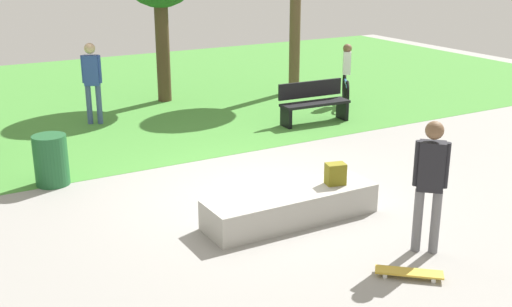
{
  "coord_description": "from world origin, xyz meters",
  "views": [
    {
      "loc": [
        -4.77,
        -8.32,
        3.78
      ],
      "look_at": [
        -0.12,
        -0.19,
        0.72
      ],
      "focal_mm": 44.87,
      "sensor_mm": 36.0,
      "label": 1
    }
  ],
  "objects": [
    {
      "name": "ground_plane",
      "position": [
        0.0,
        0.0,
        0.0
      ],
      "size": [
        28.0,
        28.0,
        0.0
      ],
      "primitive_type": "plane",
      "color": "gray"
    },
    {
      "name": "cyclist_on_bicycle",
      "position": [
        4.95,
        4.16,
        0.63
      ],
      "size": [
        1.06,
        1.55,
        1.52
      ],
      "color": "black",
      "rests_on": "ground_plane"
    },
    {
      "name": "backpack_on_ledge",
      "position": [
        0.61,
        -1.25,
        0.59
      ],
      "size": [
        0.32,
        0.26,
        0.32
      ],
      "primitive_type": "cube",
      "rotation": [
        0.0,
        0.0,
        2.9
      ],
      "color": "olive",
      "rests_on": "concrete_ledge"
    },
    {
      "name": "concrete_ledge",
      "position": [
        -0.12,
        -1.21,
        0.22
      ],
      "size": [
        2.58,
        0.75,
        0.43
      ],
      "primitive_type": "cube",
      "color": "#A8A59E",
      "rests_on": "ground_plane"
    },
    {
      "name": "grass_lawn",
      "position": [
        0.0,
        7.94,
        0.0
      ],
      "size": [
        26.6,
        12.12,
        0.01
      ],
      "primitive_type": "cube",
      "color": "#478C38",
      "rests_on": "ground_plane"
    },
    {
      "name": "park_bench_far_left",
      "position": [
        3.21,
        3.06,
        0.48
      ],
      "size": [
        1.62,
        0.54,
        0.91
      ],
      "color": "black",
      "rests_on": "ground_plane"
    },
    {
      "name": "pedestrian_with_backpack",
      "position": [
        -1.05,
        5.4,
        1.08
      ],
      "size": [
        0.42,
        0.44,
        1.79
      ],
      "color": "#3F5184",
      "rests_on": "ground_plane"
    },
    {
      "name": "skateboard_by_ledge",
      "position": [
        0.2,
        -3.32,
        0.06
      ],
      "size": [
        0.74,
        0.68,
        0.08
      ],
      "color": "gold",
      "rests_on": "ground_plane"
    },
    {
      "name": "skateboard_spare",
      "position": [
        0.36,
        -0.74,
        0.06
      ],
      "size": [
        0.75,
        0.66,
        0.08
      ],
      "color": "teal",
      "rests_on": "ground_plane"
    },
    {
      "name": "skater_performing_trick",
      "position": [
        0.84,
        -2.9,
        1.03
      ],
      "size": [
        0.37,
        0.36,
        1.75
      ],
      "color": "slate",
      "rests_on": "ground_plane"
    },
    {
      "name": "trash_bin",
      "position": [
        -2.76,
        1.98,
        0.42
      ],
      "size": [
        0.55,
        0.55,
        0.84
      ],
      "primitive_type": "cylinder",
      "color": "#1E592D",
      "rests_on": "ground_plane"
    }
  ]
}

